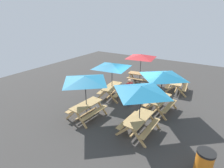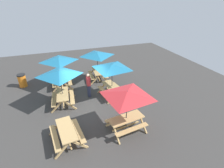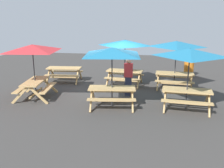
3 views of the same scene
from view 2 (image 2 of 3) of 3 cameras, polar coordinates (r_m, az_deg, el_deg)
ground_plane at (r=11.51m, az=-8.22°, el=-5.91°), size 24.00×24.00×0.00m
picnic_table_0 at (r=11.19m, az=-0.00°, el=4.95°), size 2.80×2.80×2.34m
picnic_table_1 at (r=13.01m, az=-16.91°, el=7.05°), size 2.09×2.09×2.34m
picnic_table_2 at (r=13.66m, az=-4.87°, el=9.11°), size 2.14×2.14×2.34m
picnic_table_3 at (r=8.66m, az=-14.57°, el=-14.96°), size 1.93×1.69×0.81m
picnic_table_4 at (r=10.71m, az=-16.72°, el=2.64°), size 2.16×2.16×2.34m
picnic_table_5 at (r=8.20m, az=5.01°, el=-4.23°), size 2.80×2.80×2.34m
trash_bin_orange at (r=14.67m, az=-27.26°, el=1.05°), size 0.59×0.59×0.98m
person_standing at (r=11.70m, az=-7.66°, el=-0.21°), size 0.36×0.22×1.67m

